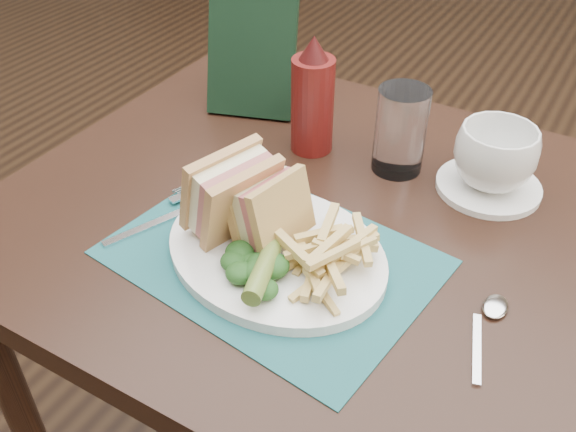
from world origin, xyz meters
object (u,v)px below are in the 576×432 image
object	(u,v)px
coffee_cup	(495,157)
check_presenter	(252,44)
placemat	(272,257)
ketchup_bottle	(313,95)
plate	(276,252)
sandwich_half_b	(257,201)
table_main	(319,379)
saucer	(488,186)
drinking_glass	(400,131)
sandwich_half_a	(221,186)

from	to	relation	value
coffee_cup	check_presenter	bearing A→B (deg)	174.87
placemat	coffee_cup	world-z (taller)	coffee_cup
coffee_cup	ketchup_bottle	xyz separation A→B (m)	(-0.28, -0.03, 0.04)
placemat	ketchup_bottle	size ratio (longest dim) A/B	2.11
plate	sandwich_half_b	bearing A→B (deg)	167.99
table_main	sandwich_half_b	size ratio (longest dim) A/B	9.62
placemat	check_presenter	size ratio (longest dim) A/B	1.63
placemat	check_presenter	bearing A→B (deg)	125.78
saucer	drinking_glass	size ratio (longest dim) A/B	1.15
table_main	sandwich_half_a	xyz separation A→B (m)	(-0.10, -0.11, 0.45)
sandwich_half_a	sandwich_half_b	xyz separation A→B (m)	(0.05, 0.01, -0.01)
check_presenter	sandwich_half_a	bearing A→B (deg)	-82.48
plate	placemat	bearing A→B (deg)	-137.98
table_main	sandwich_half_a	size ratio (longest dim) A/B	7.91
coffee_cup	placemat	bearing A→B (deg)	-124.16
plate	saucer	bearing A→B (deg)	68.65
sandwich_half_b	coffee_cup	bearing A→B (deg)	61.18
table_main	saucer	size ratio (longest dim) A/B	6.00
ketchup_bottle	plate	bearing A→B (deg)	-71.02
sandwich_half_b	check_presenter	size ratio (longest dim) A/B	0.39
sandwich_half_a	check_presenter	distance (m)	0.35
plate	drinking_glass	size ratio (longest dim) A/B	2.31
sandwich_half_b	drinking_glass	distance (m)	0.27
check_presenter	placemat	bearing A→B (deg)	-72.53
plate	sandwich_half_b	xyz separation A→B (m)	(-0.04, 0.02, 0.06)
placemat	table_main	bearing A→B (deg)	82.95
coffee_cup	drinking_glass	distance (m)	0.14
sandwich_half_a	drinking_glass	size ratio (longest dim) A/B	0.88
table_main	sandwich_half_b	xyz separation A→B (m)	(-0.05, -0.10, 0.44)
ketchup_bottle	check_presenter	size ratio (longest dim) A/B	0.77
sandwich_half_b	coffee_cup	size ratio (longest dim) A/B	0.81
sandwich_half_a	saucer	size ratio (longest dim) A/B	0.76
table_main	ketchup_bottle	world-z (taller)	ketchup_bottle
coffee_cup	plate	bearing A→B (deg)	-123.76
saucer	ketchup_bottle	bearing A→B (deg)	-173.95
coffee_cup	table_main	bearing A→B (deg)	-137.74
sandwich_half_a	check_presenter	world-z (taller)	check_presenter
check_presenter	saucer	bearing A→B (deg)	-23.44
coffee_cup	drinking_glass	xyz separation A→B (m)	(-0.14, -0.01, 0.01)
saucer	ketchup_bottle	size ratio (longest dim) A/B	0.81
table_main	plate	xyz separation A→B (m)	(-0.01, -0.12, 0.38)
placemat	drinking_glass	bearing A→B (deg)	78.23
placemat	coffee_cup	bearing A→B (deg)	55.84
coffee_cup	check_presenter	size ratio (longest dim) A/B	0.48
placemat	sandwich_half_b	bearing A→B (deg)	148.92
table_main	check_presenter	size ratio (longest dim) A/B	3.74
plate	saucer	distance (m)	0.34
sandwich_half_b	ketchup_bottle	size ratio (longest dim) A/B	0.50
table_main	ketchup_bottle	bearing A→B (deg)	126.34
saucer	ketchup_bottle	distance (m)	0.29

